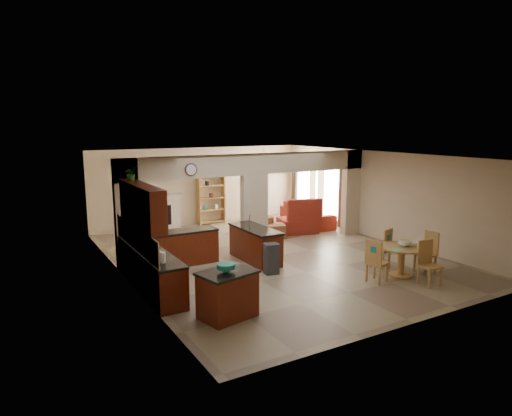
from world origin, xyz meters
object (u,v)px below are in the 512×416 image
sofa (307,214)px  armchair (259,226)px  kitchen_island (228,294)px  dining_table (401,257)px

sofa → armchair: size_ratio=3.48×
sofa → armchair: sofa is taller
kitchen_island → dining_table: (4.67, 0.03, 0.04)m
kitchen_island → dining_table: kitchen_island is taller
dining_table → kitchen_island: bearing=-179.6°
dining_table → armchair: (-0.96, 5.17, -0.16)m
kitchen_island → sofa: size_ratio=0.46×
kitchen_island → armchair: (3.71, 5.20, -0.12)m
dining_table → armchair: dining_table is taller
sofa → armchair: bearing=114.8°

